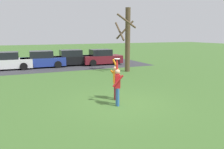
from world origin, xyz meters
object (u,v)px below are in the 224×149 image
object	(u,v)px
person_defender	(116,80)
frisbee_disc	(117,59)
parked_car_white	(8,62)
parked_car_blue	(43,60)
parked_car_maroon	(102,58)
bare_tree_tall	(127,39)
parked_car_black	(72,58)
person_catcher	(118,84)

from	to	relation	value
person_defender	frisbee_disc	bearing A→B (deg)	-0.00
parked_car_white	parked_car_blue	bearing A→B (deg)	3.12
frisbee_disc	parked_car_maroon	size ratio (longest dim) A/B	0.06
person_defender	parked_car_blue	size ratio (longest dim) A/B	0.49
parked_car_blue	bare_tree_tall	xyz separation A→B (m)	(6.34, -5.32, 2.06)
parked_car_maroon	parked_car_black	bearing A→B (deg)	170.94
person_catcher	parked_car_black	xyz separation A→B (m)	(1.24, 13.55, -0.25)
person_defender	parked_car_white	distance (m)	13.37
person_catcher	person_defender	xyz separation A→B (m)	(0.30, 0.86, -0.00)
person_catcher	frisbee_disc	size ratio (longest dim) A/B	8.31
parked_car_black	person_defender	bearing A→B (deg)	-92.21
parked_car_maroon	bare_tree_tall	distance (m)	5.40
person_defender	bare_tree_tall	distance (m)	8.55
person_catcher	frisbee_disc	world-z (taller)	frisbee_disc
person_defender	parked_car_maroon	bearing A→B (deg)	-178.82
parked_car_black	bare_tree_tall	bearing A→B (deg)	-56.35
parked_car_white	parked_car_maroon	distance (m)	9.01
person_defender	parked_car_black	distance (m)	12.72
person_catcher	parked_car_blue	xyz separation A→B (m)	(-1.68, 13.30, -0.25)
frisbee_disc	parked_car_white	bearing A→B (deg)	110.21
person_defender	parked_car_white	bearing A→B (deg)	-138.53
person_defender	parked_car_maroon	size ratio (longest dim) A/B	0.49
person_catcher	person_defender	world-z (taller)	person_catcher
person_catcher	person_defender	size ratio (longest dim) A/B	1.02
parked_car_white	bare_tree_tall	xyz separation A→B (m)	(9.39, -5.26, 2.06)
person_defender	parked_car_maroon	world-z (taller)	person_defender
frisbee_disc	parked_car_maroon	world-z (taller)	frisbee_disc
person_defender	parked_car_blue	distance (m)	12.60
parked_car_blue	parked_car_black	world-z (taller)	same
frisbee_disc	parked_car_white	distance (m)	13.95
person_catcher	bare_tree_tall	xyz separation A→B (m)	(4.67, 7.98, 1.81)
bare_tree_tall	parked_car_black	bearing A→B (deg)	121.64
parked_car_blue	bare_tree_tall	distance (m)	8.53
parked_car_blue	parked_car_black	distance (m)	2.93
parked_car_black	parked_car_blue	bearing A→B (deg)	-173.24
parked_car_black	person_catcher	bearing A→B (deg)	-93.22
parked_car_blue	parked_car_black	size ratio (longest dim) A/B	1.00
person_catcher	person_defender	distance (m)	0.91
frisbee_disc	bare_tree_tall	bearing A→B (deg)	59.41
parked_car_white	frisbee_disc	bearing A→B (deg)	-67.79
parked_car_black	frisbee_disc	bearing A→B (deg)	-92.98
parked_car_white	parked_car_blue	distance (m)	3.05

